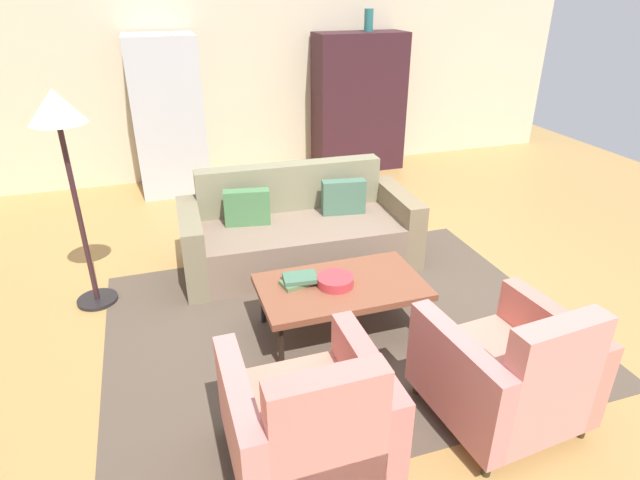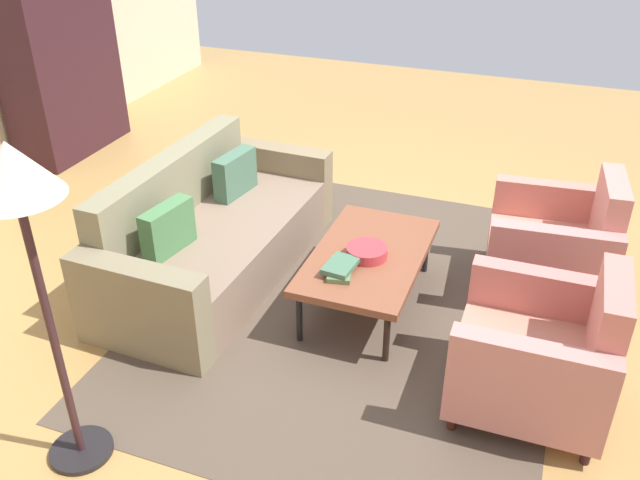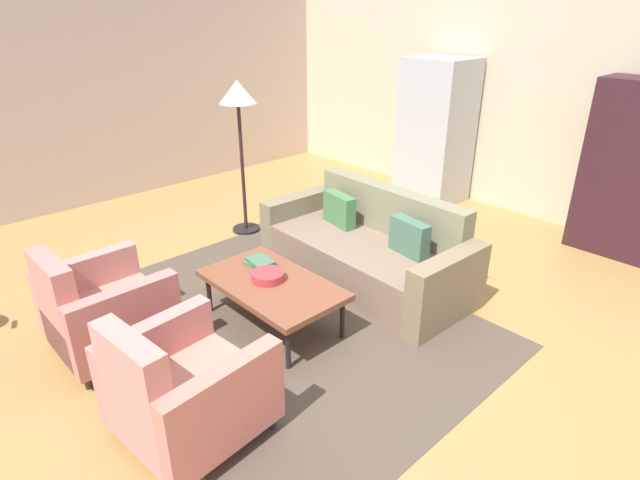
% 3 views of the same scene
% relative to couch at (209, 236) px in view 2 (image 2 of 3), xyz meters
% --- Properties ---
extents(ground_plane, '(10.41, 10.41, 0.00)m').
position_rel_couch_xyz_m(ground_plane, '(0.38, -0.90, -0.29)').
color(ground_plane, '#AC8247').
extents(area_rug, '(3.40, 2.60, 0.01)m').
position_rel_couch_xyz_m(area_rug, '(-0.00, -1.14, -0.28)').
color(area_rug, brown).
rests_on(area_rug, ground).
extents(couch, '(2.13, 0.97, 0.86)m').
position_rel_couch_xyz_m(couch, '(0.00, 0.00, 0.00)').
color(couch, '#806957').
rests_on(couch, ground).
extents(coffee_table, '(1.20, 0.70, 0.40)m').
position_rel_couch_xyz_m(coffee_table, '(-0.00, -1.19, 0.08)').
color(coffee_table, black).
rests_on(coffee_table, ground).
extents(armchair_left, '(0.80, 0.80, 0.88)m').
position_rel_couch_xyz_m(armchair_left, '(-0.60, -2.35, 0.06)').
color(armchair_left, '#3A1D12').
rests_on(armchair_left, ground).
extents(armchair_right, '(0.87, 0.87, 0.88)m').
position_rel_couch_xyz_m(armchair_right, '(0.60, -2.35, 0.06)').
color(armchair_right, black).
rests_on(armchair_right, ground).
extents(fruit_bowl, '(0.27, 0.27, 0.07)m').
position_rel_couch_xyz_m(fruit_bowl, '(-0.05, -1.19, 0.15)').
color(fruit_bowl, '#B8363D').
rests_on(fruit_bowl, coffee_table).
extents(book_stack, '(0.30, 0.20, 0.06)m').
position_rel_couch_xyz_m(book_stack, '(-0.29, -1.09, 0.15)').
color(book_stack, '#55764B').
rests_on(book_stack, coffee_table).
extents(cabinet, '(1.20, 0.51, 1.80)m').
position_rel_couch_xyz_m(cabinet, '(1.56, 2.41, 0.61)').
color(cabinet, '#351920').
rests_on(cabinet, ground).
extents(floor_lamp, '(0.40, 0.40, 1.72)m').
position_rel_couch_xyz_m(floor_lamp, '(-1.78, -0.19, 1.16)').
color(floor_lamp, black).
rests_on(floor_lamp, ground).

